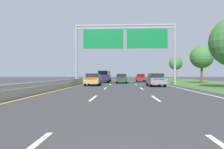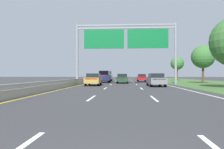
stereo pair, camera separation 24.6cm
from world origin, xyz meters
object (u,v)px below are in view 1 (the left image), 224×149
car_gold_left_lane_sedan (93,79)px  car_red_right_lane_sedan (140,78)px  pickup_truck_silver (106,76)px  car_grey_right_lane_sedan (155,80)px  car_darkgreen_centre_lane_sedan (121,78)px  overhead_sign_gantry (125,41)px  roadside_tree_far (176,63)px  car_navy_left_lane_suv (104,76)px  roadside_tree_mid (202,57)px

car_gold_left_lane_sedan → car_red_right_lane_sedan: (7.68, 17.37, 0.00)m
pickup_truck_silver → car_grey_right_lane_sedan: 21.71m
pickup_truck_silver → car_darkgreen_centre_lane_sedan: size_ratio=1.24×
overhead_sign_gantry → car_red_right_lane_sedan: 14.91m
pickup_truck_silver → roadside_tree_far: (16.93, 6.74, 3.16)m
car_navy_left_lane_suv → car_gold_left_lane_sedan: bearing=178.6°
car_darkgreen_centre_lane_sedan → car_gold_left_lane_sedan: size_ratio=1.00×
car_red_right_lane_sedan → roadside_tree_mid: roadside_tree_mid is taller
overhead_sign_gantry → roadside_tree_mid: 13.50m
car_grey_right_lane_sedan → car_navy_left_lane_suv: car_navy_left_lane_suv is taller
roadside_tree_mid → car_navy_left_lane_suv: bearing=172.1°
roadside_tree_mid → roadside_tree_far: bearing=89.5°
car_grey_right_lane_sedan → car_darkgreen_centre_lane_sedan: bearing=22.7°
car_grey_right_lane_sedan → car_darkgreen_centre_lane_sedan: size_ratio=1.01×
car_grey_right_lane_sedan → roadside_tree_mid: 13.67m
pickup_truck_silver → car_gold_left_lane_sedan: bearing=-179.0°
car_darkgreen_centre_lane_sedan → roadside_tree_far: size_ratio=0.75×
car_grey_right_lane_sedan → car_red_right_lane_sedan: size_ratio=1.00×
car_navy_left_lane_suv → roadside_tree_mid: 16.95m
car_darkgreen_centre_lane_sedan → car_red_right_lane_sedan: same height
car_navy_left_lane_suv → roadside_tree_mid: bearing=-96.6°
pickup_truck_silver → car_navy_left_lane_suv: (0.30, -8.47, 0.02)m
overhead_sign_gantry → roadside_tree_mid: size_ratio=2.40×
overhead_sign_gantry → car_gold_left_lane_sedan: (-4.24, -3.98, -5.61)m
pickup_truck_silver → roadside_tree_mid: size_ratio=0.87×
car_grey_right_lane_sedan → car_darkgreen_centre_lane_sedan: (-4.17, 9.31, 0.00)m
car_grey_right_lane_sedan → car_gold_left_lane_sedan: size_ratio=1.00×
car_navy_left_lane_suv → car_gold_left_lane_sedan: (-0.48, -10.30, -0.28)m
car_darkgreen_centre_lane_sedan → car_navy_left_lane_suv: size_ratio=0.93×
car_grey_right_lane_sedan → car_gold_left_lane_sedan: same height
pickup_truck_silver → car_navy_left_lane_suv: bearing=-176.5°
roadside_tree_mid → car_grey_right_lane_sedan: bearing=-133.6°
overhead_sign_gantry → car_grey_right_lane_sedan: size_ratio=3.39×
roadside_tree_far → car_grey_right_lane_sedan: bearing=-108.9°
roadside_tree_far → car_red_right_lane_sedan: bearing=-139.2°
pickup_truck_silver → car_red_right_lane_sedan: 7.63m
pickup_truck_silver → car_grey_right_lane_sedan: bearing=-157.8°
car_grey_right_lane_sedan → car_navy_left_lane_suv: bearing=30.5°
overhead_sign_gantry → car_gold_left_lane_sedan: size_ratio=3.41×
overhead_sign_gantry → car_red_right_lane_sedan: bearing=75.6°
pickup_truck_silver → roadside_tree_far: 18.50m
roadside_tree_far → roadside_tree_mid: bearing=-90.5°
car_gold_left_lane_sedan → roadside_tree_far: roadside_tree_far is taller
car_navy_left_lane_suv → car_red_right_lane_sedan: size_ratio=1.07×
overhead_sign_gantry → car_darkgreen_centre_lane_sedan: bearing=98.2°
pickup_truck_silver → car_red_right_lane_sedan: bearing=-99.0°
pickup_truck_silver → car_gold_left_lane_sedan: size_ratio=1.23×
roadside_tree_mid → roadside_tree_far: roadside_tree_mid is taller
car_gold_left_lane_sedan → roadside_tree_far: 30.90m
roadside_tree_far → pickup_truck_silver: bearing=-158.3°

